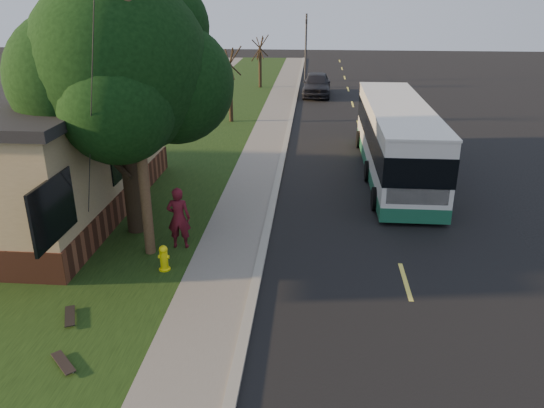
{
  "coord_description": "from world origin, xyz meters",
  "views": [
    {
      "loc": [
        1.43,
        -12.69,
        7.28
      ],
      "look_at": [
        0.27,
        1.57,
        1.5
      ],
      "focal_mm": 35.0,
      "sensor_mm": 36.0,
      "label": 1
    }
  ],
  "objects_px": {
    "leafy_tree": "(123,69)",
    "dumpster": "(24,180)",
    "fire_hydrant": "(164,258)",
    "distant_car": "(317,84)",
    "bare_tree_far": "(260,62)",
    "bare_tree_near": "(230,86)",
    "traffic_signal": "(306,43)",
    "transit_bus": "(396,138)",
    "skateboarder": "(179,218)",
    "skateboard_main": "(70,316)",
    "skateboard_spare": "(63,363)",
    "utility_pole": "(136,98)"
  },
  "relations": [
    {
      "from": "leafy_tree",
      "to": "dumpster",
      "type": "distance_m",
      "value": 7.26
    },
    {
      "from": "leafy_tree",
      "to": "skateboard_spare",
      "type": "bearing_deg",
      "value": -85.24
    },
    {
      "from": "fire_hydrant",
      "to": "bare_tree_near",
      "type": "height_order",
      "value": "bare_tree_near"
    },
    {
      "from": "leafy_tree",
      "to": "skateboard_spare",
      "type": "height_order",
      "value": "leafy_tree"
    },
    {
      "from": "bare_tree_far",
      "to": "transit_bus",
      "type": "xyz_separation_m",
      "value": [
        7.82,
        -20.95,
        -0.41
      ]
    },
    {
      "from": "skateboard_main",
      "to": "skateboard_spare",
      "type": "xyz_separation_m",
      "value": [
        0.6,
        -1.64,
        -0.0
      ]
    },
    {
      "from": "transit_bus",
      "to": "skateboarder",
      "type": "height_order",
      "value": "transit_bus"
    },
    {
      "from": "bare_tree_near",
      "to": "skateboard_main",
      "type": "xyz_separation_m",
      "value": [
        -0.7,
        -20.5,
        -2.02
      ]
    },
    {
      "from": "dumpster",
      "to": "skateboard_spare",
      "type": "bearing_deg",
      "value": -58.47
    },
    {
      "from": "fire_hydrant",
      "to": "skateboarder",
      "type": "bearing_deg",
      "value": 86.0
    },
    {
      "from": "utility_pole",
      "to": "skateboard_spare",
      "type": "relative_size",
      "value": 11.67
    },
    {
      "from": "distant_car",
      "to": "utility_pole",
      "type": "bearing_deg",
      "value": -99.25
    },
    {
      "from": "skateboarder",
      "to": "fire_hydrant",
      "type": "bearing_deg",
      "value": 82.2
    },
    {
      "from": "leafy_tree",
      "to": "dumpster",
      "type": "bearing_deg",
      "value": 153.95
    },
    {
      "from": "skateboard_spare",
      "to": "traffic_signal",
      "type": "bearing_deg",
      "value": 83.86
    },
    {
      "from": "skateboard_spare",
      "to": "dumpster",
      "type": "height_order",
      "value": "dumpster"
    },
    {
      "from": "leafy_tree",
      "to": "bare_tree_near",
      "type": "relative_size",
      "value": 1.81
    },
    {
      "from": "fire_hydrant",
      "to": "skateboarder",
      "type": "relative_size",
      "value": 0.39
    },
    {
      "from": "skateboard_spare",
      "to": "utility_pole",
      "type": "bearing_deg",
      "value": 86.67
    },
    {
      "from": "traffic_signal",
      "to": "skateboarder",
      "type": "xyz_separation_m",
      "value": [
        -3.0,
        -32.57,
        -2.14
      ]
    },
    {
      "from": "bare_tree_near",
      "to": "transit_bus",
      "type": "distance_m",
      "value": 12.23
    },
    {
      "from": "bare_tree_near",
      "to": "traffic_signal",
      "type": "bearing_deg",
      "value": 75.96
    },
    {
      "from": "skateboard_spare",
      "to": "fire_hydrant",
      "type": "bearing_deg",
      "value": 76.38
    },
    {
      "from": "leafy_tree",
      "to": "traffic_signal",
      "type": "bearing_deg",
      "value": 81.53
    },
    {
      "from": "fire_hydrant",
      "to": "skateboard_main",
      "type": "relative_size",
      "value": 0.82
    },
    {
      "from": "leafy_tree",
      "to": "distant_car",
      "type": "distance_m",
      "value": 25.45
    },
    {
      "from": "utility_pole",
      "to": "fire_hydrant",
      "type": "bearing_deg",
      "value": -54.62
    },
    {
      "from": "fire_hydrant",
      "to": "leafy_tree",
      "type": "xyz_separation_m",
      "value": [
        -1.57,
        2.65,
        4.73
      ]
    },
    {
      "from": "utility_pole",
      "to": "dumpster",
      "type": "relative_size",
      "value": 5.07
    },
    {
      "from": "utility_pole",
      "to": "bare_tree_far",
      "type": "distance_m",
      "value": 29.13
    },
    {
      "from": "skateboard_main",
      "to": "bare_tree_far",
      "type": "bearing_deg",
      "value": 87.89
    },
    {
      "from": "fire_hydrant",
      "to": "dumpster",
      "type": "relative_size",
      "value": 0.41
    },
    {
      "from": "traffic_signal",
      "to": "distant_car",
      "type": "relative_size",
      "value": 1.1
    },
    {
      "from": "bare_tree_far",
      "to": "leafy_tree",
      "type": "bearing_deg",
      "value": -92.45
    },
    {
      "from": "bare_tree_near",
      "to": "skateboard_main",
      "type": "height_order",
      "value": "bare_tree_near"
    },
    {
      "from": "fire_hydrant",
      "to": "bare_tree_near",
      "type": "bearing_deg",
      "value": 92.86
    },
    {
      "from": "traffic_signal",
      "to": "skateboard_main",
      "type": "xyz_separation_m",
      "value": [
        -4.7,
        -36.5,
        -3.03
      ]
    },
    {
      "from": "transit_bus",
      "to": "dumpster",
      "type": "relative_size",
      "value": 6.19
    },
    {
      "from": "skateboarder",
      "to": "bare_tree_near",
      "type": "bearing_deg",
      "value": -90.35
    },
    {
      "from": "transit_bus",
      "to": "skateboard_spare",
      "type": "xyz_separation_m",
      "value": [
        -8.42,
        -13.19,
        -1.47
      ]
    },
    {
      "from": "transit_bus",
      "to": "distant_car",
      "type": "relative_size",
      "value": 2.22
    },
    {
      "from": "fire_hydrant",
      "to": "distant_car",
      "type": "distance_m",
      "value": 27.39
    },
    {
      "from": "bare_tree_far",
      "to": "dumpster",
      "type": "bearing_deg",
      "value": -104.27
    },
    {
      "from": "bare_tree_far",
      "to": "distant_car",
      "type": "xyz_separation_m",
      "value": [
        4.5,
        -2.92,
        -1.16
      ]
    },
    {
      "from": "distant_car",
      "to": "bare_tree_near",
      "type": "bearing_deg",
      "value": -117.66
    },
    {
      "from": "transit_bus",
      "to": "distant_car",
      "type": "bearing_deg",
      "value": 100.42
    },
    {
      "from": "fire_hydrant",
      "to": "leafy_tree",
      "type": "height_order",
      "value": "leafy_tree"
    },
    {
      "from": "bare_tree_far",
      "to": "skateboard_spare",
      "type": "xyz_separation_m",
      "value": [
        -0.6,
        -34.15,
        -1.87
      ]
    },
    {
      "from": "skateboarder",
      "to": "skateboard_main",
      "type": "relative_size",
      "value": 2.11
    },
    {
      "from": "utility_pole",
      "to": "bare_tree_far",
      "type": "relative_size",
      "value": 2.25
    }
  ]
}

